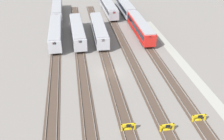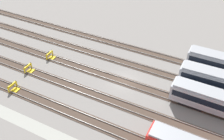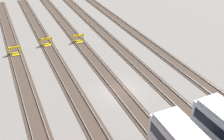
{
  "view_description": "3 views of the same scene",
  "coord_description": "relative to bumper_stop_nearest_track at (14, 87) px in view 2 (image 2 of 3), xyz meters",
  "views": [
    {
      "loc": [
        -42.43,
        6.48,
        24.78
      ],
      "look_at": [
        -2.29,
        0.0,
        1.8
      ],
      "focal_mm": 42.0,
      "sensor_mm": 36.0,
      "label": 1
    },
    {
      "loc": [
        14.13,
        -31.86,
        30.04
      ],
      "look_at": [
        -2.29,
        0.0,
        1.8
      ],
      "focal_mm": 42.0,
      "sensor_mm": 36.0,
      "label": 2
    },
    {
      "loc": [
        23.22,
        -11.68,
        18.71
      ],
      "look_at": [
        -2.29,
        0.0,
        1.8
      ],
      "focal_mm": 42.0,
      "sensor_mm": 36.0,
      "label": 3
    }
  ],
  "objects": [
    {
      "name": "rail_track_near_inner",
      "position": [
        15.58,
        5.17,
        -0.47
      ],
      "size": [
        90.0,
        2.23,
        0.21
      ],
      "color": "#47382D",
      "rests_on": "ground"
    },
    {
      "name": "rail_track_middle",
      "position": [
        15.58,
        10.34,
        -0.47
      ],
      "size": [
        90.0,
        2.24,
        0.21
      ],
      "color": "#47382D",
      "rests_on": "ground"
    },
    {
      "name": "rail_track_far_inner",
      "position": [
        15.58,
        15.52,
        -0.47
      ],
      "size": [
        90.0,
        2.23,
        0.21
      ],
      "color": "#47382D",
      "rests_on": "ground"
    },
    {
      "name": "ground_plane",
      "position": [
        15.58,
        10.34,
        -0.51
      ],
      "size": [
        400.0,
        400.0,
        0.0
      ],
      "primitive_type": "plane",
      "color": "gray"
    },
    {
      "name": "bumper_stop_near_inner_track",
      "position": [
        -1.21,
        5.18,
        0.0
      ],
      "size": [
        1.36,
        2.01,
        1.22
      ],
      "color": "gold",
      "rests_on": "ground"
    },
    {
      "name": "bumper_stop_nearest_track",
      "position": [
        0.0,
        0.0,
        0.0
      ],
      "size": [
        1.34,
        2.0,
        1.22
      ],
      "color": "gold",
      "rests_on": "ground"
    },
    {
      "name": "bumper_stop_middle_track",
      "position": [
        -0.26,
        10.35,
        0.0
      ],
      "size": [
        1.34,
        2.0,
        1.22
      ],
      "color": "gold",
      "rests_on": "ground"
    },
    {
      "name": "rail_track_farthest",
      "position": [
        15.58,
        20.69,
        -0.47
      ],
      "size": [
        90.0,
        2.23,
        0.21
      ],
      "color": "#47382D",
      "rests_on": "ground"
    },
    {
      "name": "rail_track_nearest",
      "position": [
        15.58,
        -0.0,
        -0.47
      ],
      "size": [
        90.0,
        2.23,
        0.21
      ],
      "color": "#47382D",
      "rests_on": "ground"
    }
  ]
}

